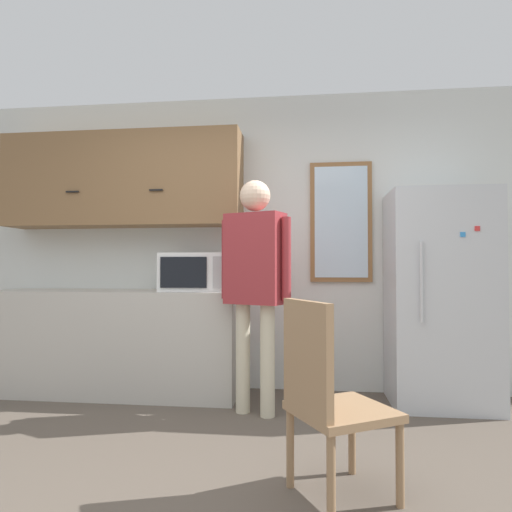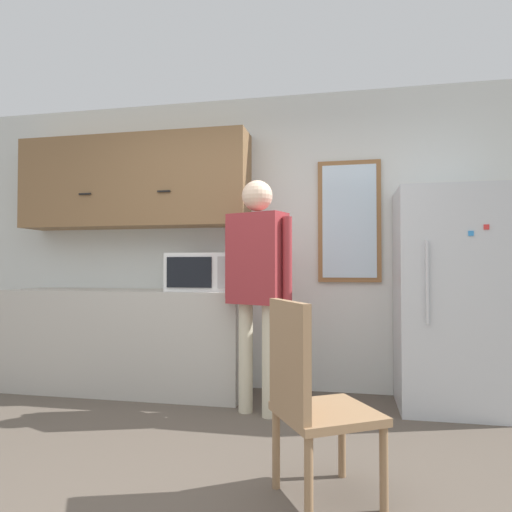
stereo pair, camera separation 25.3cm
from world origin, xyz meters
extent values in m
plane|color=brown|center=(0.00, 0.00, 0.00)|extent=(16.00, 16.00, 0.00)
cube|color=silver|center=(0.00, 2.12, 1.35)|extent=(6.00, 0.06, 2.70)
cube|color=#BCB7AD|center=(-1.10, 1.78, 0.45)|extent=(2.20, 0.61, 0.91)
cube|color=olive|center=(-1.10, 1.91, 1.91)|extent=(2.20, 0.36, 0.85)
cube|color=black|center=(-1.49, 1.71, 1.79)|extent=(0.12, 0.01, 0.01)
cube|color=black|center=(-0.72, 1.71, 1.79)|extent=(0.12, 0.01, 0.01)
cube|color=white|center=(-0.38, 1.78, 1.07)|extent=(0.56, 0.42, 0.33)
cube|color=black|center=(-0.43, 1.57, 1.07)|extent=(0.39, 0.01, 0.26)
cube|color=#B2B2B2|center=(-0.14, 1.57, 1.07)|extent=(0.08, 0.01, 0.26)
cylinder|color=beige|center=(0.10, 1.40, 0.42)|extent=(0.11, 0.11, 0.84)
cylinder|color=beige|center=(0.30, 1.32, 0.42)|extent=(0.11, 0.11, 0.84)
cube|color=maroon|center=(0.20, 1.36, 1.18)|extent=(0.49, 0.37, 0.69)
sphere|color=beige|center=(0.20, 1.36, 1.66)|extent=(0.24, 0.24, 0.24)
cylinder|color=maroon|center=(-0.05, 1.45, 1.18)|extent=(0.07, 0.07, 0.62)
cylinder|color=maroon|center=(0.44, 1.26, 1.18)|extent=(0.07, 0.07, 0.62)
cube|color=silver|center=(1.66, 1.76, 0.87)|extent=(0.80, 0.63, 1.73)
cylinder|color=silver|center=(1.44, 1.43, 1.00)|extent=(0.02, 0.02, 0.61)
cube|color=red|center=(1.85, 1.45, 1.40)|extent=(0.04, 0.01, 0.04)
cube|color=#338CDB|center=(1.74, 1.45, 1.36)|extent=(0.04, 0.01, 0.04)
cube|color=#997551|center=(0.77, 0.18, 0.41)|extent=(0.60, 0.60, 0.04)
cylinder|color=#997551|center=(1.03, 0.12, 0.20)|extent=(0.04, 0.04, 0.39)
cylinder|color=#997551|center=(0.84, 0.44, 0.20)|extent=(0.04, 0.04, 0.39)
cylinder|color=#997551|center=(0.70, -0.08, 0.20)|extent=(0.04, 0.04, 0.39)
cylinder|color=#997551|center=(0.51, 0.25, 0.20)|extent=(0.04, 0.04, 0.39)
cube|color=#997551|center=(0.60, 0.08, 0.69)|extent=(0.24, 0.37, 0.53)
cube|color=olive|center=(0.89, 2.08, 1.52)|extent=(0.55, 0.04, 1.08)
cube|color=silver|center=(0.89, 2.06, 1.52)|extent=(0.47, 0.01, 1.00)
camera|label=1|loc=(0.62, -2.09, 1.12)|focal=32.00mm
camera|label=2|loc=(0.87, -2.05, 1.12)|focal=32.00mm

